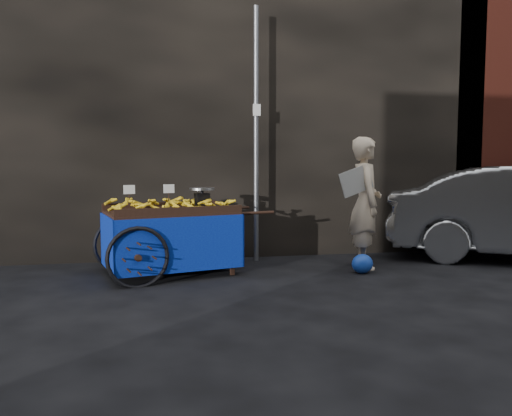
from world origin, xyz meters
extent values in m
plane|color=black|center=(0.00, 0.00, 0.00)|extent=(80.00, 80.00, 0.00)
cube|color=black|center=(-1.00, 2.60, 2.50)|extent=(11.00, 2.00, 5.00)
cube|color=#591E14|center=(5.50, 2.60, 2.50)|extent=(3.00, 2.00, 5.00)
cylinder|color=slate|center=(0.30, 1.30, 2.00)|extent=(0.08, 0.08, 4.00)
cube|color=white|center=(0.30, 1.25, 2.40)|extent=(0.12, 0.02, 0.18)
cube|color=black|center=(-1.06, 0.56, 0.86)|extent=(1.94, 1.47, 0.06)
cube|color=black|center=(-1.19, 1.05, 0.94)|extent=(1.68, 0.47, 0.11)
cube|color=black|center=(-0.94, 0.07, 0.94)|extent=(1.68, 0.47, 0.11)
cube|color=black|center=(-0.23, 0.33, 0.43)|extent=(0.07, 0.07, 0.86)
cube|color=black|center=(-0.44, 1.16, 0.43)|extent=(0.07, 0.07, 0.86)
cylinder|color=black|center=(0.14, 0.42, 0.86)|extent=(0.53, 0.18, 0.04)
cylinder|color=black|center=(-0.08, 1.26, 0.86)|extent=(0.53, 0.18, 0.04)
torus|color=black|center=(-1.49, -0.15, 0.38)|extent=(0.80, 0.25, 0.81)
torus|color=black|center=(-1.78, 0.97, 0.38)|extent=(0.80, 0.25, 0.81)
cylinder|color=black|center=(-1.64, 0.41, 0.38)|extent=(0.35, 1.18, 0.05)
cube|color=#07148C|center=(-0.93, 0.02, 0.50)|extent=(1.72, 0.46, 0.73)
cube|color=#07148C|center=(-1.20, 1.09, 0.50)|extent=(1.72, 0.46, 0.73)
cube|color=#07148C|center=(-1.91, 0.34, 0.50)|extent=(0.30, 1.09, 0.73)
cube|color=#07148C|center=(-0.22, 0.77, 0.50)|extent=(0.30, 1.09, 0.73)
cube|color=black|center=(-0.61, 0.73, 1.04)|extent=(0.23, 0.19, 0.17)
cylinder|color=silver|center=(-0.61, 0.73, 1.20)|extent=(0.45, 0.45, 0.03)
cube|color=white|center=(-1.61, 0.29, 1.22)|extent=(0.15, 0.05, 0.12)
cube|color=white|center=(-1.09, 0.43, 1.22)|extent=(0.15, 0.05, 0.12)
imported|color=beige|center=(1.80, 0.46, 0.98)|extent=(0.60, 0.79, 1.96)
cube|color=beige|center=(1.57, 0.27, 1.31)|extent=(0.58, 0.12, 0.50)
ellipsoid|color=#1840B4|center=(1.61, 0.08, 0.14)|extent=(0.31, 0.25, 0.28)
camera|label=1|loc=(-1.18, -6.52, 1.55)|focal=35.00mm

